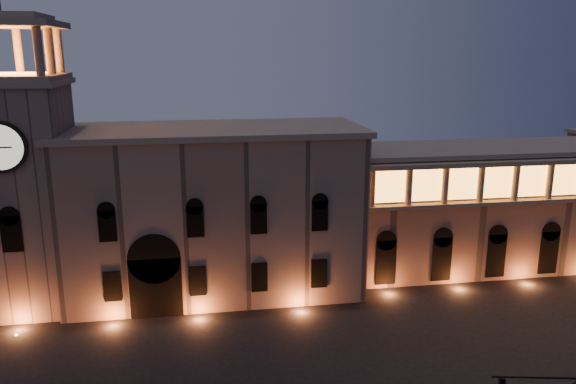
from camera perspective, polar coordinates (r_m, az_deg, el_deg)
The scene contains 3 objects.
government_building at distance 59.56m, azimuth -7.53°, elevation -1.91°, with size 30.80×12.80×17.60m.
clock_tower at distance 60.17m, azimuth -25.43°, elevation 0.64°, with size 9.80×9.80×32.40m.
colonnade_wing at distance 71.28m, azimuth 20.99°, elevation -1.26°, with size 40.60×11.50×14.50m.
Camera 1 is at (-3.42, -35.30, 25.21)m, focal length 35.00 mm.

